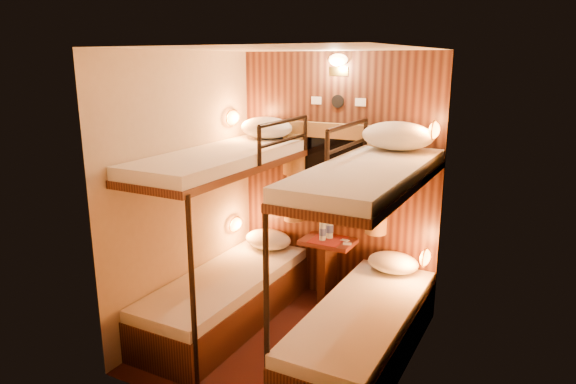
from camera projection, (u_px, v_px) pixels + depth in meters
The scene contains 22 objects.
floor at pixel (286, 342), 4.35m from camera, with size 2.10×2.10×0.00m, color #34160E.
ceiling at pixel (286, 49), 3.75m from camera, with size 2.10×2.10×0.00m, color silver.
wall_back at pixel (337, 180), 4.95m from camera, with size 2.40×2.40×0.00m, color #C6B293.
wall_front at pixel (206, 248), 3.15m from camera, with size 2.40×2.40×0.00m, color #C6B293.
wall_left at pixel (186, 191), 4.50m from camera, with size 2.40×2.40×0.00m, color #C6B293.
wall_right at pixel (412, 225), 3.59m from camera, with size 2.40×2.40×0.00m, color #C6B293.
back_panel at pixel (337, 180), 4.93m from camera, with size 2.00×0.03×2.40m, color black.
bunk_left at pixel (226, 264), 4.56m from camera, with size 0.72×1.90×1.82m.
bunk_right at pixel (364, 294), 3.97m from camera, with size 0.72×1.90×1.82m.
window at pixel (336, 183), 4.91m from camera, with size 1.00×0.12×0.79m.
curtains at pixel (334, 175), 4.86m from camera, with size 1.10×0.22×1.00m.
back_fixtures at pixel (338, 68), 4.64m from camera, with size 0.54×0.09×0.48m.
reading_lamps at pixel (323, 183), 4.64m from camera, with size 2.00×0.20×1.25m.
table at pixel (328, 263), 4.97m from camera, with size 0.50×0.34×0.66m.
bottle_left at pixel (330, 227), 4.93m from camera, with size 0.07×0.07×0.25m.
bottle_right at pixel (323, 230), 4.87m from camera, with size 0.07×0.07×0.23m.
sachet_a at pixel (347, 244), 4.79m from camera, with size 0.08×0.06×0.01m, color silver.
sachet_b at pixel (345, 240), 4.89m from camera, with size 0.08×0.06×0.01m, color silver.
pillow_lower_left at pixel (268, 239), 5.21m from camera, with size 0.49×0.35×0.19m, color white.
pillow_lower_right at pixel (393, 263), 4.63m from camera, with size 0.46×0.33×0.18m, color white.
pillow_upper_left at pixel (266, 128), 4.92m from camera, with size 0.53×0.38×0.21m, color white.
pillow_upper_right at pixel (397, 136), 4.27m from camera, with size 0.60×0.43×0.24m, color white.
Camera 1 is at (1.84, -3.43, 2.32)m, focal length 32.00 mm.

